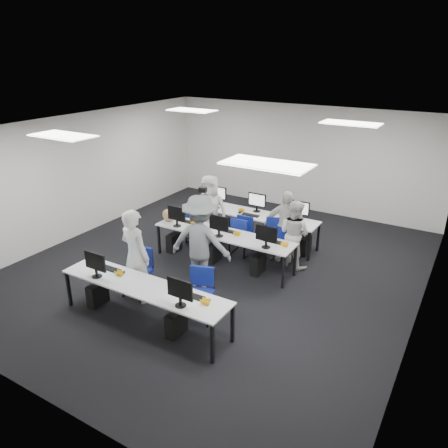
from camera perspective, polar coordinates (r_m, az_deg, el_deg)
The scene contains 23 objects.
room at distance 8.94m, azimuth -0.74°, elevation 2.89°, with size 9.00×9.02×3.00m.
ceiling_panels at distance 8.57m, azimuth -0.79°, elevation 12.31°, with size 5.20×4.60×0.02m.
desk_front at distance 7.53m, azimuth -10.43°, elevation -8.24°, with size 3.20×0.70×0.73m.
desk_mid at distance 9.40m, azimuth -0.08°, elevation -1.50°, with size 3.20×0.70×0.73m.
desk_back at distance 10.54m, azimuth 3.85°, elevation 1.10°, with size 3.20×0.70×0.73m.
equipment_front at distance 7.79m, azimuth -11.44°, elevation -9.95°, with size 2.51×0.41×1.19m.
equipment_mid at distance 9.61m, azimuth -1.11°, elevation -3.07°, with size 2.91×0.41×1.19m.
equipment_back at distance 10.59m, azimuth 4.77°, elevation -0.69°, with size 2.91×0.41×1.19m.
chair_0 at distance 8.59m, azimuth -11.09°, elevation -7.22°, with size 0.49×0.53×0.93m.
chair_1 at distance 7.74m, azimuth -3.20°, elevation -10.33°, with size 0.57×0.60×0.92m.
chair_2 at distance 10.62m, azimuth -3.27°, elevation -0.94°, with size 0.59×0.62×0.94m.
chair_3 at distance 10.07m, azimuth 2.26°, elevation -2.40°, with size 0.43×0.47×0.86m.
chair_4 at distance 9.68m, azimuth 6.61°, elevation -3.33°, with size 0.62×0.65×0.98m.
chair_5 at distance 10.83m, azimuth -3.54°, elevation -0.64°, with size 0.51×0.54×0.85m.
chair_6 at distance 10.10m, azimuth 2.38°, elevation -2.27°, with size 0.48×0.51×0.89m.
chair_7 at distance 9.92m, azimuth 7.55°, elevation -3.04°, with size 0.49×0.52×0.82m.
handbag at distance 10.07m, azimuth -7.26°, elevation 1.14°, with size 0.35×0.22×0.28m, color #9C7850.
student_0 at distance 8.15m, azimuth -11.50°, elevation -4.10°, with size 0.66×0.43×1.81m, color silver.
student_1 at distance 9.45m, azimuth 9.16°, elevation -1.24°, with size 0.72×0.56×1.49m, color silver.
student_2 at distance 10.35m, azimuth -1.85°, elevation 1.78°, with size 0.83×0.54×1.71m, color silver.
student_3 at distance 9.67m, azimuth 8.00°, elevation -0.25°, with size 0.94×0.39×1.61m, color silver.
photographer at distance 8.46m, azimuth -3.11°, elevation -2.35°, with size 1.22×0.70×1.89m, color slate.
dslr_camera at distance 8.26m, azimuth -2.80°, elevation 4.51°, with size 0.14×0.18×0.10m, color black.
Camera 1 is at (4.44, -7.19, 4.42)m, focal length 35.00 mm.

